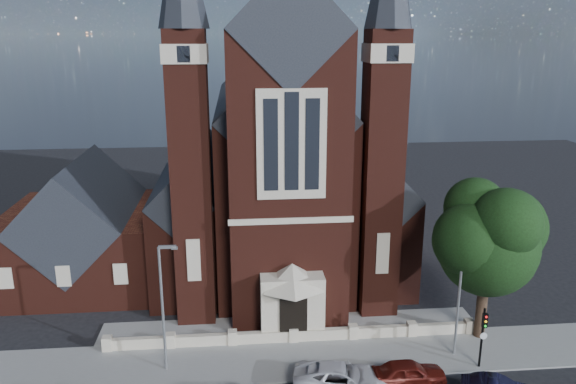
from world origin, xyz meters
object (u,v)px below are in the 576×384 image
object	(u,v)px
street_lamp_right	(461,289)
parish_hall	(84,234)
street_lamp_left	(164,302)
traffic_signal	(483,331)
car_white_suv	(341,378)
car_dark_red	(409,373)
street_tree	(492,242)
church	(275,166)

from	to	relation	value
street_lamp_right	parish_hall	bearing A→B (deg)	151.78
street_lamp_left	traffic_signal	distance (m)	19.08
parish_hall	car_white_suv	xyz separation A→B (m)	(18.18, -16.86, -3.25)
car_white_suv	car_dark_red	size ratio (longest dim) A/B	1.26
traffic_signal	parish_hall	bearing A→B (deg)	150.02
street_lamp_right	car_white_suv	world-z (taller)	street_lamp_right
street_lamp_right	car_dark_red	size ratio (longest dim) A/B	1.86
street_tree	street_lamp_left	distance (m)	20.71
church	car_white_suv	bearing A→B (deg)	-84.28
street_tree	street_lamp_right	bearing A→B (deg)	-145.74
parish_hall	car_dark_red	bearing A→B (deg)	-36.96
street_lamp_left	car_dark_red	distance (m)	14.88
traffic_signal	car_dark_red	distance (m)	5.26
street_tree	car_white_suv	world-z (taller)	street_tree
street_tree	street_lamp_left	xyz separation A→B (m)	(-20.51, -1.71, -2.36)
car_white_suv	car_dark_red	distance (m)	4.03
street_tree	street_lamp_right	distance (m)	3.84
church	car_white_suv	distance (m)	23.13
traffic_signal	car_dark_red	size ratio (longest dim) A/B	0.92
street_tree	car_dark_red	xyz separation A→B (m)	(-6.39, -4.42, -6.22)
parish_hall	street_lamp_left	xyz separation A→B (m)	(8.09, -14.00, 0.59)
street_tree	church	bearing A→B (deg)	126.17
street_lamp_right	car_white_suv	distance (m)	9.24
street_lamp_left	traffic_signal	world-z (taller)	street_lamp_left
parish_hall	street_lamp_right	xyz separation A→B (m)	(26.09, -14.00, 0.59)
street_tree	traffic_signal	distance (m)	5.70
street_tree	street_lamp_left	bearing A→B (deg)	-175.24
street_lamp_right	car_white_suv	bearing A→B (deg)	-160.14
street_tree	car_white_suv	distance (m)	12.95
street_lamp_right	traffic_signal	size ratio (longest dim) A/B	2.02
street_lamp_left	street_lamp_right	size ratio (longest dim) A/B	1.00
street_lamp_left	car_white_suv	bearing A→B (deg)	-15.80
traffic_signal	car_white_suv	bearing A→B (deg)	-171.73
parish_hall	street_lamp_right	world-z (taller)	parish_hall
street_lamp_right	church	bearing A→B (deg)	118.04
street_lamp_right	traffic_signal	distance (m)	2.71
traffic_signal	car_dark_red	xyz separation A→B (m)	(-4.79, -1.14, -1.84)
church	car_dark_red	size ratio (longest dim) A/B	8.04
car_dark_red	parish_hall	bearing A→B (deg)	51.29
street_tree	street_lamp_left	world-z (taller)	street_tree
parish_hall	street_tree	distance (m)	31.27
street_lamp_right	car_dark_red	bearing A→B (deg)	-145.08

